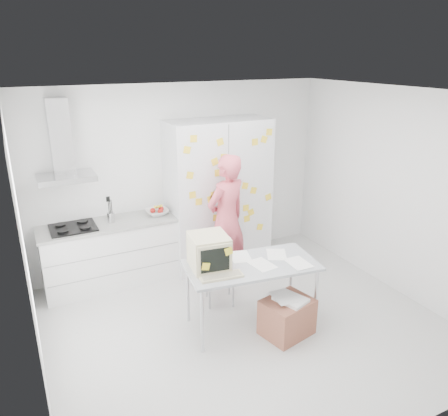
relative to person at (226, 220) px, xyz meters
name	(u,v)px	position (x,y,z in m)	size (l,w,h in m)	color
floor	(245,324)	(-0.30, -1.10, -0.93)	(4.50, 4.00, 0.02)	silver
walls	(219,201)	(-0.30, -0.38, 0.43)	(4.52, 4.01, 2.70)	white
ceiling	(250,94)	(-0.30, -1.10, 1.78)	(4.50, 4.00, 0.02)	white
counter_run	(111,253)	(-1.49, 0.60, -0.45)	(1.84, 0.63, 1.28)	white
range_hood	(62,148)	(-1.95, 0.74, 1.04)	(0.70, 0.48, 1.01)	silver
tall_cabinet	(218,194)	(0.15, 0.57, 0.18)	(1.50, 0.68, 2.20)	silver
person	(226,220)	(0.00, 0.00, 0.00)	(0.67, 0.44, 1.84)	#DC5564
desk	(225,258)	(-0.54, -1.05, -0.01)	(1.59, 0.94, 1.19)	#B0B5BB
chair	(219,267)	(-0.34, -0.45, -0.45)	(0.47, 0.47, 0.83)	#AFAFAC
cardboard_box	(287,316)	(0.04, -1.47, -0.69)	(0.63, 0.55, 0.48)	#985841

